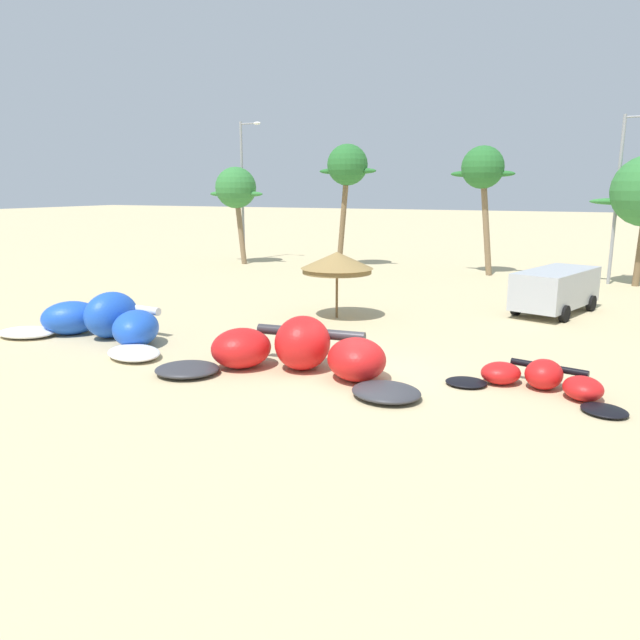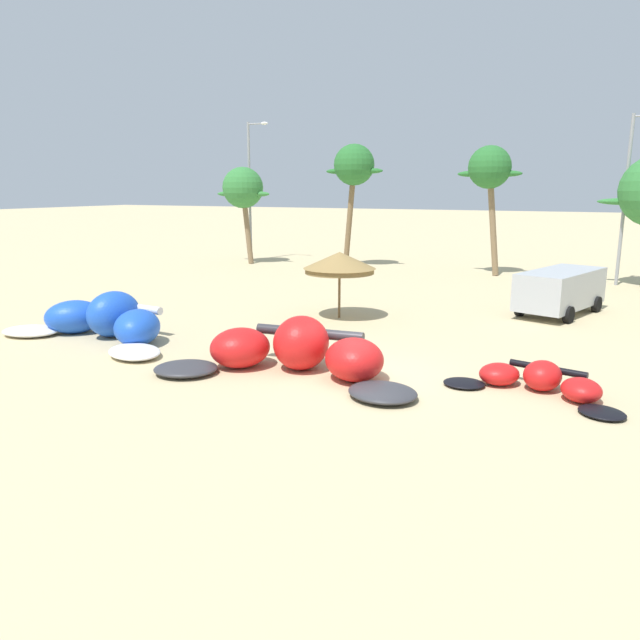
{
  "view_description": "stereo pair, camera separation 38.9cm",
  "coord_description": "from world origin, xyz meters",
  "px_view_note": "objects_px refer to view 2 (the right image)",
  "views": [
    {
      "loc": [
        5.63,
        -15.49,
        5.2
      ],
      "look_at": [
        -2.3,
        2.0,
        1.0
      ],
      "focal_mm": 34.03,
      "sensor_mm": 36.0,
      "label": 1
    },
    {
      "loc": [
        5.98,
        -15.32,
        5.2
      ],
      "look_at": [
        -2.3,
        2.0,
        1.0
      ],
      "focal_mm": 34.03,
      "sensor_mm": 36.0,
      "label": 2
    }
  ],
  "objects_px": {
    "kite_left_of_center": "(539,381)",
    "palm_left": "(354,167)",
    "beach_umbrella_near_van": "(340,263)",
    "lamppost_west": "(251,185)",
    "lamppost_west_center": "(628,192)",
    "kite_far_left": "(105,321)",
    "kite_left": "(295,353)",
    "palm_left_of_gap": "(490,170)",
    "parked_car_second": "(561,288)",
    "palm_leftmost": "(243,189)"
  },
  "relations": [
    {
      "from": "kite_far_left",
      "to": "lamppost_west",
      "type": "distance_m",
      "value": 24.21
    },
    {
      "from": "lamppost_west",
      "to": "kite_left",
      "type": "bearing_deg",
      "value": -55.75
    },
    {
      "from": "beach_umbrella_near_van",
      "to": "palm_left",
      "type": "relative_size",
      "value": 0.37
    },
    {
      "from": "kite_left_of_center",
      "to": "palm_leftmost",
      "type": "height_order",
      "value": "palm_leftmost"
    },
    {
      "from": "beach_umbrella_near_van",
      "to": "palm_left_of_gap",
      "type": "bearing_deg",
      "value": 78.98
    },
    {
      "from": "beach_umbrella_near_van",
      "to": "lamppost_west_center",
      "type": "xyz_separation_m",
      "value": [
        10.31,
        14.32,
        2.7
      ]
    },
    {
      "from": "palm_left",
      "to": "kite_far_left",
      "type": "bearing_deg",
      "value": -90.69
    },
    {
      "from": "kite_left_of_center",
      "to": "palm_left",
      "type": "xyz_separation_m",
      "value": [
        -14.14,
        21.54,
        6.19
      ]
    },
    {
      "from": "kite_left",
      "to": "parked_car_second",
      "type": "distance_m",
      "value": 13.69
    },
    {
      "from": "kite_left",
      "to": "palm_left",
      "type": "height_order",
      "value": "palm_left"
    },
    {
      "from": "beach_umbrella_near_van",
      "to": "palm_leftmost",
      "type": "relative_size",
      "value": 0.44
    },
    {
      "from": "parked_car_second",
      "to": "lamppost_west",
      "type": "distance_m",
      "value": 24.83
    },
    {
      "from": "kite_far_left",
      "to": "lamppost_west_center",
      "type": "xyz_separation_m",
      "value": [
        16.32,
        21.07,
        4.34
      ]
    },
    {
      "from": "palm_left",
      "to": "lamppost_west",
      "type": "relative_size",
      "value": 0.82
    },
    {
      "from": "kite_far_left",
      "to": "lamppost_west",
      "type": "height_order",
      "value": "lamppost_west"
    },
    {
      "from": "kite_left_of_center",
      "to": "lamppost_west",
      "type": "distance_m",
      "value": 31.61
    },
    {
      "from": "palm_left",
      "to": "lamppost_west_center",
      "type": "bearing_deg",
      "value": -3.51
    },
    {
      "from": "lamppost_west",
      "to": "kite_far_left",
      "type": "bearing_deg",
      "value": -70.78
    },
    {
      "from": "lamppost_west",
      "to": "lamppost_west_center",
      "type": "relative_size",
      "value": 1.08
    },
    {
      "from": "kite_left_of_center",
      "to": "beach_umbrella_near_van",
      "type": "relative_size",
      "value": 1.61
    },
    {
      "from": "palm_left",
      "to": "palm_leftmost",
      "type": "bearing_deg",
      "value": -169.41
    },
    {
      "from": "kite_left",
      "to": "parked_car_second",
      "type": "xyz_separation_m",
      "value": [
        6.15,
        12.22,
        0.49
      ]
    },
    {
      "from": "kite_left_of_center",
      "to": "lamppost_west_center",
      "type": "relative_size",
      "value": 0.53
    },
    {
      "from": "palm_left",
      "to": "lamppost_west_center",
      "type": "distance_m",
      "value": 16.16
    },
    {
      "from": "kite_far_left",
      "to": "lamppost_west",
      "type": "relative_size",
      "value": 0.8
    },
    {
      "from": "palm_left",
      "to": "kite_left_of_center",
      "type": "bearing_deg",
      "value": -56.73
    },
    {
      "from": "kite_left_of_center",
      "to": "lamppost_west_center",
      "type": "bearing_deg",
      "value": 84.66
    },
    {
      "from": "kite_far_left",
      "to": "kite_left_of_center",
      "type": "xyz_separation_m",
      "value": [
        14.4,
        0.51,
        -0.32
      ]
    },
    {
      "from": "parked_car_second",
      "to": "lamppost_west_center",
      "type": "height_order",
      "value": "lamppost_west_center"
    },
    {
      "from": "palm_leftmost",
      "to": "lamppost_west",
      "type": "relative_size",
      "value": 0.68
    },
    {
      "from": "palm_leftmost",
      "to": "palm_left",
      "type": "relative_size",
      "value": 0.83
    },
    {
      "from": "kite_left",
      "to": "lamppost_west_center",
      "type": "bearing_deg",
      "value": 68.91
    },
    {
      "from": "palm_leftmost",
      "to": "lamppost_west_center",
      "type": "height_order",
      "value": "lamppost_west_center"
    },
    {
      "from": "palm_leftmost",
      "to": "palm_left_of_gap",
      "type": "height_order",
      "value": "palm_left_of_gap"
    },
    {
      "from": "kite_far_left",
      "to": "lamppost_west_center",
      "type": "height_order",
      "value": "lamppost_west_center"
    },
    {
      "from": "kite_far_left",
      "to": "palm_left_of_gap",
      "type": "bearing_deg",
      "value": 67.76
    },
    {
      "from": "kite_left",
      "to": "beach_umbrella_near_van",
      "type": "height_order",
      "value": "beach_umbrella_near_van"
    },
    {
      "from": "parked_car_second",
      "to": "palm_left",
      "type": "height_order",
      "value": "palm_left"
    },
    {
      "from": "parked_car_second",
      "to": "lamppost_west_center",
      "type": "distance_m",
      "value": 10.55
    },
    {
      "from": "palm_leftmost",
      "to": "kite_left_of_center",
      "type": "bearing_deg",
      "value": -42.75
    },
    {
      "from": "palm_left_of_gap",
      "to": "kite_left_of_center",
      "type": "bearing_deg",
      "value": -75.73
    },
    {
      "from": "kite_far_left",
      "to": "palm_left_of_gap",
      "type": "height_order",
      "value": "palm_left_of_gap"
    },
    {
      "from": "parked_car_second",
      "to": "palm_left_of_gap",
      "type": "height_order",
      "value": "palm_left_of_gap"
    },
    {
      "from": "palm_leftmost",
      "to": "parked_car_second",
      "type": "bearing_deg",
      "value": -23.05
    },
    {
      "from": "kite_far_left",
      "to": "palm_leftmost",
      "type": "bearing_deg",
      "value": 109.63
    },
    {
      "from": "kite_left_of_center",
      "to": "beach_umbrella_near_van",
      "type": "distance_m",
      "value": 10.64
    },
    {
      "from": "kite_left",
      "to": "beach_umbrella_near_van",
      "type": "xyz_separation_m",
      "value": [
        -1.92,
        7.46,
        1.66
      ]
    },
    {
      "from": "palm_left_of_gap",
      "to": "beach_umbrella_near_van",
      "type": "bearing_deg",
      "value": -101.02
    },
    {
      "from": "beach_umbrella_near_van",
      "to": "palm_left_of_gap",
      "type": "height_order",
      "value": "palm_left_of_gap"
    },
    {
      "from": "kite_left",
      "to": "palm_left_of_gap",
      "type": "bearing_deg",
      "value": 87.38
    }
  ]
}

